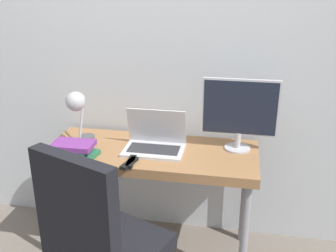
% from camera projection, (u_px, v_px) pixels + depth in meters
% --- Properties ---
extents(wall_back, '(8.00, 0.05, 2.60)m').
position_uv_depth(wall_back, '(161.00, 55.00, 2.61)').
color(wall_back, silver).
rests_on(wall_back, ground_plane).
extents(desk, '(1.34, 0.55, 0.76)m').
position_uv_depth(desk, '(151.00, 161.00, 2.52)').
color(desk, '#996B42').
rests_on(desk, ground_plane).
extents(laptop, '(0.38, 0.25, 0.26)m').
position_uv_depth(laptop, '(155.00, 142.00, 2.47)').
color(laptop, silver).
rests_on(laptop, desk).
extents(monitor, '(0.47, 0.16, 0.46)m').
position_uv_depth(monitor, '(240.00, 111.00, 2.41)').
color(monitor, '#B7B7BC').
rests_on(monitor, desk).
extents(desk_lamp, '(0.12, 0.25, 0.36)m').
position_uv_depth(desk_lamp, '(77.00, 105.00, 2.46)').
color(desk_lamp, '#4C4C51').
rests_on(desk_lamp, desk).
extents(office_chair, '(0.63, 0.65, 1.09)m').
position_uv_depth(office_chair, '(98.00, 241.00, 1.90)').
color(office_chair, black).
rests_on(office_chair, ground_plane).
extents(book_stack, '(0.28, 0.21, 0.09)m').
position_uv_depth(book_stack, '(73.00, 150.00, 2.38)').
color(book_stack, '#286B47').
rests_on(book_stack, desk).
extents(tv_remote, '(0.05, 0.15, 0.02)m').
position_uv_depth(tv_remote, '(131.00, 162.00, 2.31)').
color(tv_remote, black).
rests_on(tv_remote, desk).
extents(media_remote, '(0.08, 0.16, 0.02)m').
position_uv_depth(media_remote, '(129.00, 163.00, 2.29)').
color(media_remote, black).
rests_on(media_remote, desk).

